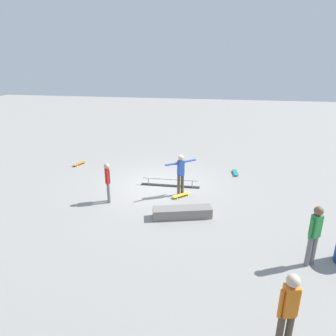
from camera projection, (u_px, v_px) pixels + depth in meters
The scene contains 11 objects.
ground_plane at pixel (161, 185), 12.96m from camera, with size 60.00×60.00×0.00m, color gray.
grind_rail at pixel (170, 183), 12.86m from camera, with size 2.54×0.28×0.33m.
skate_ledge at pixel (182, 212), 10.31m from camera, with size 2.02×0.50×0.35m, color gray.
skater_main at pixel (181, 172), 11.72m from camera, with size 1.10×0.92×1.69m.
skateboard_main at pixel (181, 195), 11.88m from camera, with size 0.71×0.71×0.09m.
bystander_red_shirt at pixel (108, 180), 11.19m from camera, with size 0.24×0.35×1.55m.
bystander_green_shirt at pixel (315, 233), 7.65m from camera, with size 0.36×0.29×1.72m.
bystander_orange_shirt at pixel (288, 310), 5.29m from camera, with size 0.39×0.26×1.73m.
loose_skateboard_natural at pixel (177, 163), 15.54m from camera, with size 0.82×0.39×0.09m.
loose_skateboard_teal at pixel (235, 172), 14.23m from camera, with size 0.32×0.82×0.09m.
loose_skateboard_orange at pixel (80, 163), 15.45m from camera, with size 0.46×0.82×0.09m.
Camera 1 is at (-2.43, 11.67, 5.15)m, focal length 32.05 mm.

